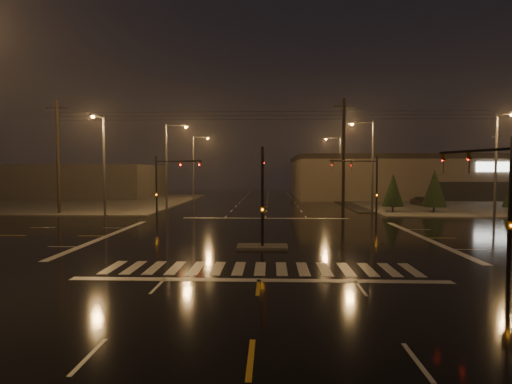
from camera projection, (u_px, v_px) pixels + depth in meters
ground at (264, 237)px, 27.67m from camera, size 140.00×140.00×0.00m
sidewalk_ne at (479, 203)px, 56.52m from camera, size 36.00×36.00×0.12m
sidewalk_nw at (64, 202)px, 58.69m from camera, size 36.00×36.00×0.12m
median_island at (262, 247)px, 23.67m from camera, size 3.00×1.60×0.15m
crosswalk at (260, 269)px, 18.68m from camera, size 15.00×2.60×0.01m
stop_bar_near at (259, 280)px, 16.69m from camera, size 16.00×0.50×0.01m
stop_bar_far at (266, 218)px, 38.64m from camera, size 16.00×0.50×0.01m
retail_building at (461, 175)px, 72.09m from camera, size 60.20×28.30×7.20m
commercial_block at (71, 181)px, 70.70m from camera, size 30.00×18.00×5.60m
signal_mast_median at (263, 184)px, 24.40m from camera, size 0.25×4.59×6.00m
signal_mast_ne at (367, 179)px, 37.24m from camera, size 4.84×1.86×6.00m
signal_mast_nw at (166, 179)px, 37.93m from camera, size 4.84×1.86×6.00m
signal_mast_se at (494, 191)px, 17.37m from camera, size 1.55×3.87×6.00m
streetlight_1 at (169, 160)px, 45.73m from camera, size 2.77×0.32×10.00m
streetlight_2 at (195, 163)px, 61.70m from camera, size 2.77×0.32×10.00m
streetlight_3 at (370, 160)px, 42.92m from camera, size 2.77×0.32×10.00m
streetlight_4 at (338, 163)px, 62.88m from camera, size 2.77×0.32×10.00m
streetlight_5 at (103, 159)px, 39.10m from camera, size 0.32×2.77×10.00m
streetlight_6 at (498, 158)px, 37.73m from camera, size 0.32×2.77×10.00m
utility_pole_0 at (58, 156)px, 42.11m from camera, size 2.20×0.32×12.00m
utility_pole_1 at (344, 156)px, 41.03m from camera, size 2.20×0.32×12.00m
conifer_0 at (393, 190)px, 43.99m from camera, size 2.31×2.31×4.31m
conifer_1 at (434, 188)px, 43.53m from camera, size 2.58×2.58×4.73m
car_parked at (422, 201)px, 51.70m from camera, size 2.31×4.10×1.32m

